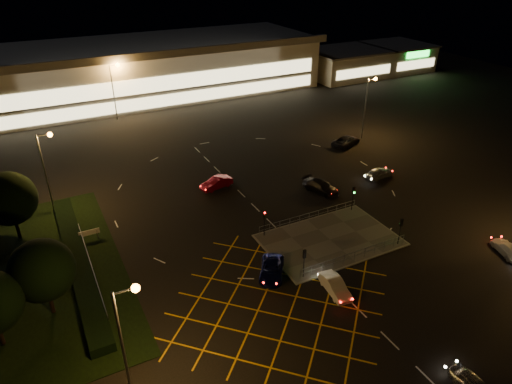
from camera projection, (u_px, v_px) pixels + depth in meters
name	position (u px, v px, depth m)	size (l,w,h in m)	color
ground	(304.00, 236.00, 50.43)	(180.00, 180.00, 0.00)	black
pedestrian_island	(330.00, 240.00, 49.65)	(14.00, 9.00, 0.12)	#4C4944
grass_verge	(25.00, 279.00, 43.84)	(18.00, 30.00, 0.08)	black
hedge	(78.00, 261.00, 45.63)	(2.00, 26.00, 1.00)	black
supermarket	(147.00, 68.00, 96.22)	(72.00, 26.50, 10.50)	beige
retail_unit_a	(345.00, 63.00, 109.50)	(18.80, 14.80, 6.35)	beige
retail_unit_b	(396.00, 56.00, 115.92)	(14.80, 14.80, 6.35)	beige
streetlight_sw	(127.00, 331.00, 29.26)	(1.78, 0.56, 10.03)	slate
streetlight_nw	(47.00, 162.00, 51.86)	(1.78, 0.56, 10.03)	slate
streetlight_ne	(368.00, 100.00, 72.72)	(1.78, 0.56, 10.03)	slate
streetlight_far_left	(115.00, 84.00, 80.89)	(1.78, 0.56, 10.03)	slate
streetlight_far_right	(300.00, 59.00, 98.54)	(1.78, 0.56, 10.03)	slate
signal_sw	(304.00, 258.00, 43.02)	(0.28, 0.30, 3.15)	black
signal_se	(401.00, 226.00, 47.84)	(0.28, 0.30, 3.15)	black
signal_nw	(264.00, 218.00, 49.25)	(0.28, 0.30, 3.15)	black
signal_ne	(353.00, 194.00, 54.07)	(0.28, 0.30, 3.15)	black
tree_c	(9.00, 199.00, 47.72)	(5.76, 5.76, 7.84)	black
tree_e	(42.00, 270.00, 37.76)	(5.40, 5.40, 7.35)	black
car_queue_white	(335.00, 286.00, 42.01)	(1.45, 4.17, 1.37)	silver
car_left_blue	(272.00, 269.00, 44.21)	(2.19, 4.76, 1.32)	#0B0F47
car_far_dkgrey	(321.00, 187.00, 59.07)	(2.10, 5.16, 1.50)	black
car_right_silver	(379.00, 173.00, 62.65)	(1.72, 4.28, 1.46)	#B7BABF
car_circ_red	(216.00, 183.00, 59.99)	(1.55, 4.46, 1.47)	maroon
car_east_grey	(346.00, 141.00, 72.66)	(2.55, 5.52, 1.54)	black
car_approach_white	(508.00, 249.00, 47.23)	(1.74, 4.27, 1.24)	#BBBBBB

